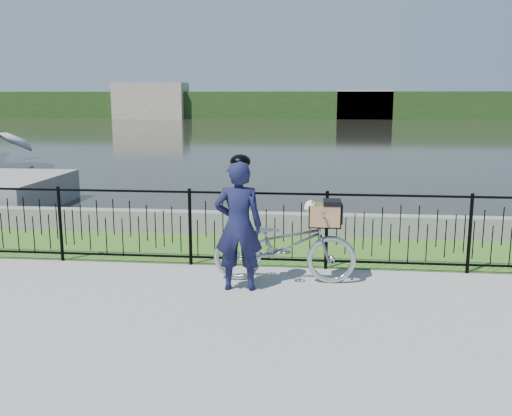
# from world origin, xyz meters

# --- Properties ---
(ground) EXTENTS (120.00, 120.00, 0.00)m
(ground) POSITION_xyz_m (0.00, 0.00, 0.00)
(ground) COLOR gray
(ground) RESTS_ON ground
(grass_strip) EXTENTS (60.00, 2.00, 0.01)m
(grass_strip) POSITION_xyz_m (0.00, 2.60, 0.00)
(grass_strip) COLOR #3C6C21
(grass_strip) RESTS_ON ground
(water) EXTENTS (120.00, 120.00, 0.00)m
(water) POSITION_xyz_m (0.00, 33.00, 0.00)
(water) COLOR black
(water) RESTS_ON ground
(quay_wall) EXTENTS (60.00, 0.30, 0.40)m
(quay_wall) POSITION_xyz_m (0.00, 3.60, 0.20)
(quay_wall) COLOR gray
(quay_wall) RESTS_ON ground
(fence) EXTENTS (14.00, 0.06, 1.15)m
(fence) POSITION_xyz_m (0.00, 1.60, 0.58)
(fence) COLOR black
(fence) RESTS_ON ground
(far_treeline) EXTENTS (120.00, 6.00, 3.00)m
(far_treeline) POSITION_xyz_m (0.00, 60.00, 1.50)
(far_treeline) COLOR #26441A
(far_treeline) RESTS_ON ground
(far_building_left) EXTENTS (8.00, 4.00, 4.00)m
(far_building_left) POSITION_xyz_m (-18.00, 58.00, 2.00)
(far_building_left) COLOR #A89B87
(far_building_left) RESTS_ON ground
(far_building_right) EXTENTS (6.00, 3.00, 3.20)m
(far_building_right) POSITION_xyz_m (6.00, 58.50, 1.60)
(far_building_right) COLOR #A89B87
(far_building_right) RESTS_ON ground
(bicycle_rig) EXTENTS (1.92, 0.67, 1.15)m
(bicycle_rig) POSITION_xyz_m (0.44, 0.97, 0.52)
(bicycle_rig) COLOR #ACB1B9
(bicycle_rig) RESTS_ON ground
(cyclist) EXTENTS (0.64, 0.45, 1.76)m
(cyclist) POSITION_xyz_m (-0.14, 0.59, 0.87)
(cyclist) COLOR #141638
(cyclist) RESTS_ON ground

